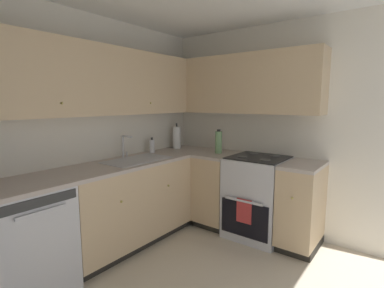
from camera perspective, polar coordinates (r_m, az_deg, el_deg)
name	(u,v)px	position (r m, az deg, el deg)	size (l,w,h in m)	color
wall_back	(69,135)	(3.12, -23.16, 1.60)	(3.65, 0.05, 2.43)	silver
wall_right	(286,130)	(3.53, 18.11, 2.56)	(0.05, 3.15, 2.43)	silver
dishwasher	(26,241)	(2.77, -29.99, -16.28)	(0.60, 0.63, 0.88)	silver
lower_cabinets_back	(127,204)	(3.27, -12.68, -11.55)	(1.47, 0.62, 0.88)	tan
countertop_back	(126,163)	(3.14, -12.94, -3.75)	(2.68, 0.60, 0.04)	#B7A89E
lower_cabinets_right	(253,198)	(3.48, 11.97, -10.29)	(0.62, 1.41, 0.88)	tan
countertop_right	(254,159)	(3.37, 12.18, -2.94)	(0.60, 1.41, 0.03)	#B7A89E
oven_range	(257,196)	(3.47, 12.77, -10.00)	(0.68, 0.62, 1.07)	silver
upper_cabinets_back	(101,81)	(3.10, -17.48, 11.73)	(2.36, 0.34, 0.68)	tan
upper_cabinets_right	(238,85)	(3.57, 9.06, 11.49)	(0.32, 1.96, 0.68)	tan
sink	(137,164)	(3.21, -10.73, -3.84)	(0.72, 0.40, 0.10)	#B7B7BC
faucet	(124,145)	(3.34, -13.19, -0.10)	(0.07, 0.16, 0.26)	silver
soap_bottle	(152,146)	(3.64, -7.89, -0.38)	(0.06, 0.06, 0.19)	silver
paper_towel_roll	(177,138)	(3.94, -3.03, 1.28)	(0.11, 0.11, 0.35)	white
oil_bottle	(219,142)	(3.57, 5.26, 0.39)	(0.08, 0.08, 0.29)	#729E66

